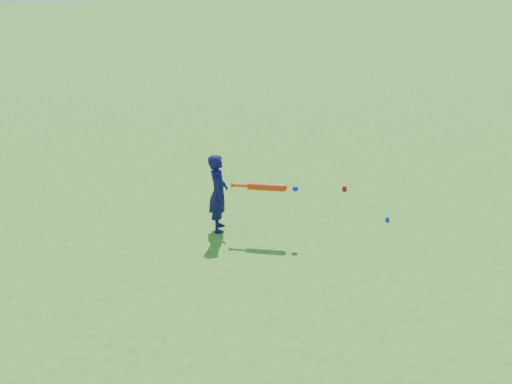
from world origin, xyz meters
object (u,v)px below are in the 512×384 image
ground_ball_red (345,188)px  bat_swing (269,187)px  child (218,193)px  ground_ball_blue (387,219)px

ground_ball_red → bat_swing: 2.04m
child → ground_ball_red: size_ratio=13.45×
ground_ball_red → child: bearing=-159.7°
bat_swing → child: bearing=175.4°
child → bat_swing: 0.69m
ground_ball_blue → bat_swing: 1.83m
child → bat_swing: child is taller
ground_ball_blue → bat_swing: (-1.71, 0.05, 0.65)m
ground_ball_blue → ground_ball_red: bearing=96.5°
ground_ball_red → ground_ball_blue: (0.13, -1.17, -0.01)m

